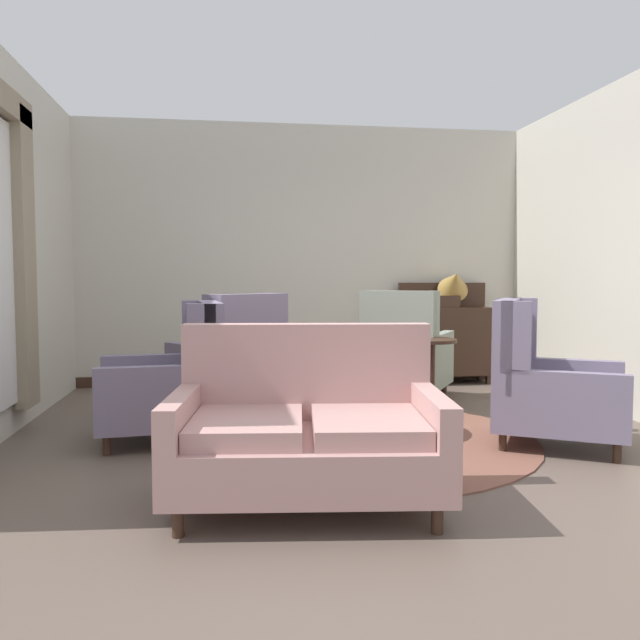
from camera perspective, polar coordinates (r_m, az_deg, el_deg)
ground at (r=4.72m, az=3.04°, el=-11.35°), size 8.44×8.44×0.00m
wall_back at (r=7.54m, az=-1.43°, el=5.79°), size 5.40×0.08×3.00m
wall_left at (r=5.65m, az=-26.14°, el=6.10°), size 0.08×4.22×3.00m
wall_right at (r=6.43m, az=25.04°, el=5.80°), size 0.08×4.22×3.00m
baseboard_back at (r=7.58m, az=-1.36°, el=-5.14°), size 5.24×0.03×0.12m
area_rug at (r=5.01m, az=2.36°, el=-10.41°), size 2.88×2.88×0.01m
coffee_table at (r=5.05m, az=3.99°, el=-5.51°), size 0.88×0.88×0.51m
porcelain_vase at (r=5.05m, az=3.39°, el=-2.94°), size 0.17×0.17×0.30m
settee at (r=3.54m, az=-1.15°, el=-9.94°), size 1.53×1.06×0.96m
armchair_near_window at (r=5.01m, az=-12.96°, el=-5.51°), size 0.98×0.90×1.05m
armchair_beside_settee at (r=5.79m, az=-7.78°, el=-3.96°), size 1.10×1.11×1.09m
armchair_near_sideboard at (r=6.47m, az=7.63°, el=-3.16°), size 1.10×1.16×1.11m
armchair_back_corner at (r=5.03m, az=19.40°, el=-5.54°), size 1.19×1.16×1.07m
side_table at (r=5.93m, az=9.84°, el=-4.30°), size 0.46×0.46×0.68m
sideboard at (r=7.66m, az=11.10°, el=-1.70°), size 1.06×0.36×1.18m
gramophone at (r=7.55m, az=11.75°, el=3.04°), size 0.43×0.52×0.53m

